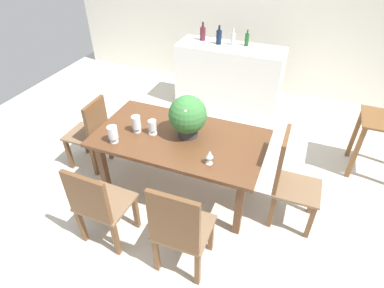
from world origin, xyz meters
The scene contains 17 objects.
ground_plane centered at (0.00, 0.00, 0.00)m, with size 7.04×7.04×0.00m, color beige.
back_wall centered at (0.00, 2.60, 1.30)m, with size 6.40×0.10×2.60m, color silver.
dining_table centered at (0.00, -0.29, 0.65)m, with size 1.75×0.96×0.73m.
chair_near_right centered at (0.40, -1.23, 0.56)m, with size 0.46×0.45×1.02m.
chair_near_left centered at (-0.40, -1.22, 0.52)m, with size 0.48×0.44×0.92m.
chair_foot_end centered at (1.13, -0.29, 0.55)m, with size 0.44×0.41×1.03m.
chair_head_end centered at (-1.14, -0.28, 0.51)m, with size 0.45×0.41×0.92m.
flower_centerpiece centered at (0.07, -0.23, 0.97)m, with size 0.38×0.38×0.44m.
crystal_vase_left centered at (-0.58, -0.61, 0.84)m, with size 0.10×0.10×0.18m.
crystal_vase_center_near centered at (-0.28, -0.33, 0.82)m, with size 0.09×0.09×0.16m.
crystal_vase_right centered at (-0.45, -0.37, 0.84)m, with size 0.09×0.09×0.19m.
wine_glass centered at (0.42, -0.57, 0.84)m, with size 0.07×0.07×0.14m.
kitchen_counter centered at (-0.06, 1.74, 0.49)m, with size 1.59×0.55×0.99m, color white.
wine_bottle_clear centered at (-0.25, 1.77, 1.09)m, with size 0.08×0.08×0.27m.
wine_bottle_tall centered at (0.15, 1.85, 1.08)m, with size 0.06×0.06×0.23m.
wine_bottle_dark centered at (-0.05, 1.82, 1.08)m, with size 0.07×0.07×0.24m.
wine_bottle_amber centered at (-0.53, 1.84, 1.09)m, with size 0.08×0.08×0.27m.
Camera 1 is at (1.09, -2.70, 2.64)m, focal length 29.71 mm.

